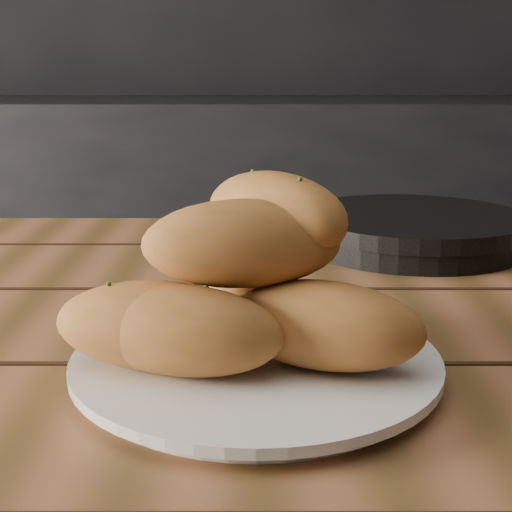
{
  "coord_description": "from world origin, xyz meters",
  "views": [
    {
      "loc": [
        0.47,
        -0.27,
        0.98
      ],
      "look_at": [
        0.47,
        0.26,
        0.84
      ],
      "focal_mm": 50.0,
      "sensor_mm": 36.0,
      "label": 1
    }
  ],
  "objects": [
    {
      "name": "counter",
      "position": [
        0.0,
        1.7,
        0.45
      ],
      "size": [
        2.8,
        0.6,
        0.9
      ],
      "primitive_type": "cube",
      "color": "black",
      "rests_on": "ground"
    },
    {
      "name": "bread_rolls",
      "position": [
        0.45,
        0.24,
        0.82
      ],
      "size": [
        0.28,
        0.21,
        0.14
      ],
      "color": "#B66732",
      "rests_on": "plate"
    },
    {
      "name": "skillet",
      "position": [
        0.68,
        0.65,
        0.77
      ],
      "size": [
        0.42,
        0.3,
        0.05
      ],
      "color": "black",
      "rests_on": "table"
    },
    {
      "name": "table",
      "position": [
        0.59,
        0.36,
        0.66
      ],
      "size": [
        1.53,
        0.95,
        0.75
      ],
      "color": "brown",
      "rests_on": "ground"
    },
    {
      "name": "plate",
      "position": [
        0.47,
        0.24,
        0.76
      ],
      "size": [
        0.28,
        0.28,
        0.02
      ],
      "color": "white",
      "rests_on": "table"
    }
  ]
}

